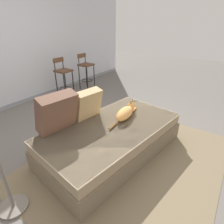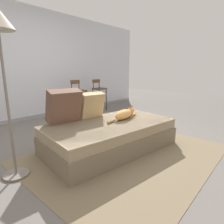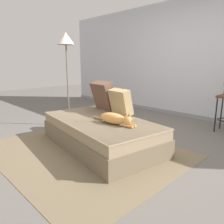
{
  "view_description": "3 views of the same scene",
  "coord_description": "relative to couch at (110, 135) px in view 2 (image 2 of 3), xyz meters",
  "views": [
    {
      "loc": [
        -1.76,
        -1.61,
        1.67
      ],
      "look_at": [
        0.15,
        -0.3,
        0.53
      ],
      "focal_mm": 30.0,
      "sensor_mm": 36.0,
      "label": 1
    },
    {
      "loc": [
        -2.01,
        -2.2,
        1.18
      ],
      "look_at": [
        0.15,
        -0.3,
        0.53
      ],
      "focal_mm": 30.0,
      "sensor_mm": 36.0,
      "label": 2
    },
    {
      "loc": [
        2.36,
        -2.45,
        1.23
      ],
      "look_at": [
        0.15,
        -0.3,
        0.53
      ],
      "focal_mm": 35.0,
      "sensor_mm": 36.0,
      "label": 3
    }
  ],
  "objects": [
    {
      "name": "throw_pillow_corner",
      "position": [
        -0.46,
        0.49,
        0.45
      ],
      "size": [
        0.52,
        0.37,
        0.51
      ],
      "color": "brown",
      "rests_on": "couch"
    },
    {
      "name": "bar_stool_by_doorway",
      "position": [
        1.83,
        2.08,
        0.32
      ],
      "size": [
        0.32,
        0.32,
        0.91
      ],
      "color": "black",
      "rests_on": "ground"
    },
    {
      "name": "area_rug",
      "position": [
        0.0,
        -0.3,
        -0.21
      ],
      "size": [
        2.63,
        2.14,
        0.01
      ],
      "primitive_type": "cube",
      "color": "#75664C",
      "rests_on": "ground"
    },
    {
      "name": "wall_baseboard_trim",
      "position": [
        0.0,
        2.6,
        -0.16
      ],
      "size": [
        8.0,
        0.02,
        0.09
      ],
      "primitive_type": "cube",
      "color": "gray",
      "rests_on": "ground"
    },
    {
      "name": "ground_plane",
      "position": [
        0.0,
        0.4,
        -0.21
      ],
      "size": [
        16.0,
        16.0,
        0.0
      ],
      "primitive_type": "plane",
      "color": "#66605B",
      "rests_on": "ground"
    },
    {
      "name": "throw_pillow_middle",
      "position": [
        0.02,
        0.42,
        0.41
      ],
      "size": [
        0.43,
        0.29,
        0.42
      ],
      "color": "tan",
      "rests_on": "couch"
    },
    {
      "name": "wall_back_panel",
      "position": [
        0.0,
        2.65,
        1.09
      ],
      "size": [
        8.0,
        0.1,
        2.6
      ],
      "primitive_type": "cube",
      "color": "silver",
      "rests_on": "ground"
    },
    {
      "name": "cat",
      "position": [
        0.32,
        -0.02,
        0.28
      ],
      "size": [
        0.75,
        0.22,
        0.19
      ],
      "color": "tan",
      "rests_on": "couch"
    },
    {
      "name": "bar_stool_near_window",
      "position": [
        1.07,
        2.08,
        0.33
      ],
      "size": [
        0.32,
        0.32,
        0.92
      ],
      "color": "black",
      "rests_on": "ground"
    },
    {
      "name": "couch",
      "position": [
        0.0,
        0.0,
        0.0
      ],
      "size": [
        2.06,
        1.31,
        0.41
      ],
      "color": "#766750",
      "rests_on": "ground"
    }
  ]
}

